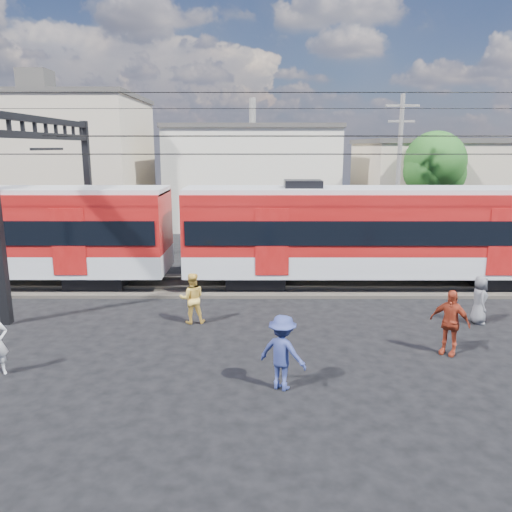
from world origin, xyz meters
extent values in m
plane|color=black|center=(0.00, 0.00, 0.00)|extent=(120.00, 120.00, 0.00)
cube|color=#2D2823|center=(0.00, 8.00, 0.06)|extent=(70.00, 3.40, 0.12)
cube|color=#59544C|center=(0.00, 7.25, 0.18)|extent=(70.00, 0.12, 0.12)
cube|color=#59544C|center=(0.00, 8.75, 0.18)|extent=(70.00, 0.12, 0.12)
cube|color=black|center=(-8.27, 8.00, 0.35)|extent=(2.40, 2.20, 0.70)
cube|color=black|center=(-1.71, 8.00, 0.35)|extent=(2.40, 2.20, 0.70)
cube|color=black|center=(8.53, 8.00, 0.35)|extent=(2.40, 2.20, 0.70)
cube|color=#ACAEB4|center=(3.41, 8.00, 1.15)|extent=(16.00, 3.00, 0.90)
cube|color=maroon|center=(3.41, 8.00, 2.80)|extent=(16.00, 3.00, 2.40)
cube|color=black|center=(3.41, 8.00, 2.55)|extent=(15.68, 3.08, 0.95)
cube|color=#ACAEB4|center=(3.41, 8.00, 4.05)|extent=(16.00, 2.60, 0.25)
cube|color=black|center=(-10.00, 12.50, 3.50)|extent=(0.30, 0.30, 7.00)
cube|color=black|center=(-10.00, 8.00, 6.80)|extent=(0.25, 9.30, 0.25)
cube|color=black|center=(-10.00, 8.00, 6.20)|extent=(0.25, 9.30, 0.25)
cylinder|color=black|center=(0.00, 7.30, 5.50)|extent=(70.00, 0.03, 0.03)
cylinder|color=black|center=(0.00, 8.70, 5.50)|extent=(70.00, 0.03, 0.03)
cylinder|color=black|center=(0.00, 7.30, 6.20)|extent=(70.00, 0.03, 0.03)
cylinder|color=black|center=(0.00, 8.70, 6.20)|extent=(70.00, 0.03, 0.03)
cylinder|color=black|center=(0.00, 4.50, 7.50)|extent=(70.00, 0.03, 0.03)
cylinder|color=black|center=(0.00, 11.50, 7.50)|extent=(70.00, 0.03, 0.03)
cube|color=tan|center=(-17.00, 24.00, 4.50)|extent=(14.00, 10.00, 9.00)
cube|color=#3F3D3A|center=(-17.00, 24.00, 9.15)|extent=(14.28, 10.20, 0.30)
cube|color=beige|center=(-2.00, 27.00, 3.50)|extent=(12.00, 12.00, 7.00)
cube|color=#3F3D3A|center=(-2.00, 27.00, 7.15)|extent=(12.24, 12.24, 0.30)
cube|color=tan|center=(14.00, 24.00, 3.00)|extent=(16.00, 10.00, 6.00)
cube|color=#3F3D3A|center=(14.00, 24.00, 6.15)|extent=(16.32, 10.20, 0.30)
cylinder|color=slate|center=(6.00, 15.00, 4.25)|extent=(0.24, 0.24, 8.50)
cube|color=slate|center=(6.00, 15.00, 7.90)|extent=(1.80, 0.12, 0.12)
cube|color=slate|center=(6.00, 15.00, 7.10)|extent=(1.40, 0.12, 0.12)
cylinder|color=#382619|center=(9.00, 18.00, 1.96)|extent=(0.36, 0.36, 3.92)
sphere|color=#1E4313|center=(9.00, 18.00, 4.90)|extent=(3.64, 3.64, 3.64)
sphere|color=#1E4313|center=(9.60, 18.30, 4.20)|extent=(2.80, 2.80, 2.80)
imported|color=gold|center=(-3.81, 3.61, 0.86)|extent=(0.93, 0.77, 1.72)
imported|color=navy|center=(-1.03, -1.04, 0.94)|extent=(1.39, 1.20, 1.87)
imported|color=maroon|center=(3.81, 1.06, 0.95)|extent=(1.16, 1.05, 1.89)
imported|color=#4E4E54|center=(5.76, 3.59, 0.81)|extent=(0.65, 0.87, 1.63)
camera|label=1|loc=(-1.64, -12.29, 5.80)|focal=35.00mm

